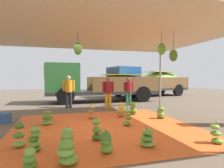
# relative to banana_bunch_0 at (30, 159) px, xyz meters

# --- Properties ---
(ground_plane) EXTENTS (40.00, 40.00, 0.00)m
(ground_plane) POSITION_rel_banana_bunch_0_xyz_m (1.84, 5.39, -0.18)
(ground_plane) COLOR brown
(tarp_orange) EXTENTS (5.42, 5.31, 0.01)m
(tarp_orange) POSITION_rel_banana_bunch_0_xyz_m (1.84, 2.39, -0.17)
(tarp_orange) COLOR #E05B23
(tarp_orange) RESTS_ON ground
(tent_canopy) EXTENTS (8.00, 7.00, 2.94)m
(tent_canopy) POSITION_rel_banana_bunch_0_xyz_m (1.86, 2.30, 2.67)
(tent_canopy) COLOR #9EA0A5
(tent_canopy) RESTS_ON ground
(banana_bunch_0) EXTENTS (0.26, 0.30, 0.41)m
(banana_bunch_0) POSITION_rel_banana_bunch_0_xyz_m (0.00, 0.00, 0.00)
(banana_bunch_0) COLOR #477523
(banana_bunch_0) RESTS_ON tarp_orange
(banana_bunch_1) EXTENTS (0.46, 0.46, 0.50)m
(banana_bunch_1) POSITION_rel_banana_bunch_0_xyz_m (0.13, 3.17, 0.04)
(banana_bunch_1) COLOR #75A83D
(banana_bunch_1) RESTS_ON tarp_orange
(banana_bunch_2) EXTENTS (0.33, 0.28, 0.57)m
(banana_bunch_2) POSITION_rel_banana_bunch_0_xyz_m (1.66, 3.67, 0.06)
(banana_bunch_2) COLOR #996628
(banana_bunch_2) RESTS_ON tarp_orange
(banana_bunch_3) EXTENTS (0.40, 0.38, 0.55)m
(banana_bunch_3) POSITION_rel_banana_bunch_0_xyz_m (3.46, 4.07, 0.07)
(banana_bunch_3) COLOR #477523
(banana_bunch_3) RESTS_ON tarp_orange
(banana_bunch_4) EXTENTS (0.37, 0.37, 0.47)m
(banana_bunch_4) POSITION_rel_banana_bunch_0_xyz_m (4.14, 3.04, 0.03)
(banana_bunch_4) COLOR #477523
(banana_bunch_4) RESTS_ON tarp_orange
(banana_bunch_5) EXTENTS (0.33, 0.34, 0.49)m
(banana_bunch_5) POSITION_rel_banana_bunch_0_xyz_m (3.94, 0.23, 0.03)
(banana_bunch_5) COLOR #60932D
(banana_bunch_5) RESTS_ON tarp_orange
(banana_bunch_6) EXTENTS (0.35, 0.36, 0.59)m
(banana_bunch_6) POSITION_rel_banana_bunch_0_xyz_m (2.55, 2.30, 0.08)
(banana_bunch_6) COLOR #518428
(banana_bunch_6) RESTS_ON tarp_orange
(banana_bunch_7) EXTENTS (0.34, 0.35, 0.55)m
(banana_bunch_7) POSITION_rel_banana_bunch_0_xyz_m (1.35, 1.18, 0.07)
(banana_bunch_7) COLOR #477523
(banana_bunch_7) RESTS_ON tarp_orange
(banana_bunch_8) EXTENTS (0.38, 0.37, 0.59)m
(banana_bunch_8) POSITION_rel_banana_bunch_0_xyz_m (2.83, 3.73, 0.09)
(banana_bunch_8) COLOR #996628
(banana_bunch_8) RESTS_ON tarp_orange
(banana_bunch_9) EXTENTS (0.35, 0.36, 0.47)m
(banana_bunch_9) POSITION_rel_banana_bunch_0_xyz_m (1.38, 0.36, 0.04)
(banana_bunch_9) COLOR #60932D
(banana_bunch_9) RESTS_ON tarp_orange
(banana_bunch_10) EXTENTS (0.40, 0.39, 0.46)m
(banana_bunch_10) POSITION_rel_banana_bunch_0_xyz_m (0.59, 0.03, 0.03)
(banana_bunch_10) COLOR #60932D
(banana_bunch_10) RESTS_ON tarp_orange
(banana_bunch_11) EXTENTS (0.34, 0.35, 0.57)m
(banana_bunch_11) POSITION_rel_banana_bunch_0_xyz_m (-0.01, 0.82, 0.07)
(banana_bunch_11) COLOR #477523
(banana_bunch_11) RESTS_ON tarp_orange
(banana_bunch_12) EXTENTS (0.37, 0.37, 0.58)m
(banana_bunch_12) POSITION_rel_banana_bunch_0_xyz_m (-0.36, 1.18, 0.07)
(banana_bunch_12) COLOR #75A83D
(banana_bunch_12) RESTS_ON tarp_orange
(banana_bunch_13) EXTENTS (0.38, 0.38, 0.52)m
(banana_bunch_13) POSITION_rel_banana_bunch_0_xyz_m (0.63, 0.62, 0.06)
(banana_bunch_13) COLOR #477523
(banana_bunch_13) RESTS_ON tarp_orange
(banana_bunch_14) EXTENTS (0.42, 0.42, 0.43)m
(banana_bunch_14) POSITION_rel_banana_bunch_0_xyz_m (2.32, 0.46, 0.00)
(banana_bunch_14) COLOR #75A83D
(banana_bunch_14) RESTS_ON tarp_orange
(cargo_truck_main) EXTENTS (7.08, 2.30, 2.40)m
(cargo_truck_main) POSITION_rel_banana_bunch_0_xyz_m (3.00, 8.97, 1.01)
(cargo_truck_main) COLOR #2D2D2D
(cargo_truck_main) RESTS_ON ground
(cargo_truck_far) EXTENTS (7.37, 3.81, 2.40)m
(cargo_truck_far) POSITION_rel_banana_bunch_0_xyz_m (7.86, 11.73, 1.09)
(cargo_truck_far) COLOR #2D2D2D
(cargo_truck_far) RESTS_ON ground
(worker_0) EXTENTS (0.60, 0.37, 1.64)m
(worker_0) POSITION_rel_banana_bunch_0_xyz_m (1.03, 6.79, 0.78)
(worker_0) COLOR #26262D
(worker_0) RESTS_ON ground
(worker_1) EXTENTS (0.58, 0.35, 1.58)m
(worker_1) POSITION_rel_banana_bunch_0_xyz_m (2.87, 5.87, 0.74)
(worker_1) COLOR orange
(worker_1) RESTS_ON ground
(worker_2) EXTENTS (0.56, 0.34, 1.54)m
(worker_2) POSITION_rel_banana_bunch_0_xyz_m (4.27, 6.73, 0.72)
(worker_2) COLOR #337A4C
(worker_2) RESTS_ON ground
(crate_0) EXTENTS (0.54, 0.43, 0.32)m
(crate_0) POSITION_rel_banana_bunch_0_xyz_m (-1.34, 3.87, -0.02)
(crate_0) COLOR #335B8E
(crate_0) RESTS_ON ground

